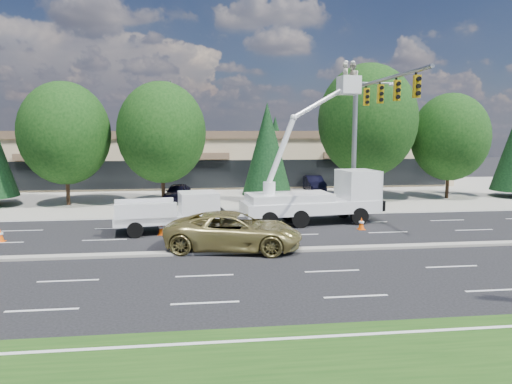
{
  "coord_description": "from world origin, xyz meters",
  "views": [
    {
      "loc": [
        -0.03,
        -20.11,
        5.47
      ],
      "look_at": [
        2.68,
        2.75,
        2.4
      ],
      "focal_mm": 32.0,
      "sensor_mm": 36.0,
      "label": 1
    }
  ],
  "objects": [
    {
      "name": "ground",
      "position": [
        0.0,
        0.0,
        0.0
      ],
      "size": [
        140.0,
        140.0,
        0.0
      ],
      "primitive_type": "plane",
      "color": "black",
      "rests_on": "ground"
    },
    {
      "name": "concrete_apron",
      "position": [
        0.0,
        20.0,
        0.01
      ],
      "size": [
        140.0,
        22.0,
        0.01
      ],
      "primitive_type": "cube",
      "color": "#9A968C",
      "rests_on": "ground"
    },
    {
      "name": "road_median",
      "position": [
        0.0,
        0.0,
        0.06
      ],
      "size": [
        120.0,
        0.55,
        0.12
      ],
      "primitive_type": "cube",
      "color": "#9A968C",
      "rests_on": "ground"
    },
    {
      "name": "strip_mall",
      "position": [
        0.0,
        29.97,
        2.83
      ],
      "size": [
        50.4,
        15.4,
        5.5
      ],
      "color": "tan",
      "rests_on": "ground"
    },
    {
      "name": "tree_front_c",
      "position": [
        -10.0,
        15.0,
        5.32
      ],
      "size": [
        6.55,
        6.55,
        9.09
      ],
      "color": "#332114",
      "rests_on": "ground"
    },
    {
      "name": "tree_front_d",
      "position": [
        -3.0,
        15.0,
        5.37
      ],
      "size": [
        6.61,
        6.61,
        9.18
      ],
      "color": "#332114",
      "rests_on": "ground"
    },
    {
      "name": "tree_front_e",
      "position": [
        5.0,
        15.0,
        4.12
      ],
      "size": [
        3.9,
        3.9,
        7.69
      ],
      "color": "#332114",
      "rests_on": "ground"
    },
    {
      "name": "tree_front_f",
      "position": [
        13.0,
        15.0,
        6.29
      ],
      "size": [
        7.75,
        7.75,
        10.75
      ],
      "color": "#332114",
      "rests_on": "ground"
    },
    {
      "name": "tree_front_g",
      "position": [
        20.0,
        15.0,
        5.0
      ],
      "size": [
        6.16,
        6.16,
        8.54
      ],
      "color": "#332114",
      "rests_on": "ground"
    },
    {
      "name": "tree_back_a",
      "position": [
        -18.0,
        42.0,
        5.08
      ],
      "size": [
        4.8,
        4.8,
        9.46
      ],
      "color": "#332114",
      "rests_on": "ground"
    },
    {
      "name": "tree_back_b",
      "position": [
        -4.0,
        42.0,
        6.51
      ],
      "size": [
        6.15,
        6.15,
        12.13
      ],
      "color": "#332114",
      "rests_on": "ground"
    },
    {
      "name": "tree_back_c",
      "position": [
        10.0,
        42.0,
        4.04
      ],
      "size": [
        3.82,
        3.82,
        7.53
      ],
      "color": "#332114",
      "rests_on": "ground"
    },
    {
      "name": "tree_back_d",
      "position": [
        22.0,
        42.0,
        4.89
      ],
      "size": [
        4.63,
        4.63,
        9.12
      ],
      "color": "#332114",
      "rests_on": "ground"
    },
    {
      "name": "signal_mast",
      "position": [
        10.03,
        7.04,
        6.06
      ],
      "size": [
        2.76,
        10.16,
        9.0
      ],
      "color": "gray",
      "rests_on": "ground"
    },
    {
      "name": "utility_pickup",
      "position": [
        -1.59,
        4.8,
        0.88
      ],
      "size": [
        5.83,
        2.91,
        2.14
      ],
      "rotation": [
        0.0,
        0.0,
        0.16
      ],
      "color": "white",
      "rests_on": "ground"
    },
    {
      "name": "bucket_truck",
      "position": [
        7.13,
        6.3,
        2.05
      ],
      "size": [
        8.45,
        3.54,
        9.58
      ],
      "rotation": [
        0.0,
        0.0,
        0.13
      ],
      "color": "white",
      "rests_on": "ground"
    },
    {
      "name": "traffic_cone_a",
      "position": [
        -10.08,
        3.44,
        0.34
      ],
      "size": [
        0.4,
        0.4,
        0.7
      ],
      "color": "#F75407",
      "rests_on": "ground"
    },
    {
      "name": "traffic_cone_b",
      "position": [
        -2.23,
        4.06,
        0.34
      ],
      "size": [
        0.4,
        0.4,
        0.7
      ],
      "color": "#F75407",
      "rests_on": "ground"
    },
    {
      "name": "traffic_cone_c",
      "position": [
        0.68,
        4.24,
        0.34
      ],
      "size": [
        0.4,
        0.4,
        0.7
      ],
      "color": "#F75407",
      "rests_on": "ground"
    },
    {
      "name": "traffic_cone_d",
      "position": [
        8.8,
        4.1,
        0.34
      ],
      "size": [
        0.4,
        0.4,
        0.7
      ],
      "color": "#F75407",
      "rests_on": "ground"
    },
    {
      "name": "minivan",
      "position": [
        1.4,
        0.6,
        0.88
      ],
      "size": [
        6.75,
        4.08,
        1.75
      ],
      "primitive_type": "imported",
      "rotation": [
        0.0,
        0.0,
        1.37
      ],
      "color": "#9C8D4B",
      "rests_on": "ground"
    },
    {
      "name": "parked_car_west",
      "position": [
        -2.0,
        16.0,
        0.69
      ],
      "size": [
        2.32,
        4.25,
        1.37
      ],
      "primitive_type": "imported",
      "rotation": [
        0.0,
        0.0,
        -0.18
      ],
      "color": "black",
      "rests_on": "ground"
    },
    {
      "name": "parked_car_east",
      "position": [
        10.24,
        20.88,
        0.69
      ],
      "size": [
        1.53,
        4.24,
        1.39
      ],
      "primitive_type": "imported",
      "rotation": [
        0.0,
        0.0,
        -0.01
      ],
      "color": "black",
      "rests_on": "ground"
    }
  ]
}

